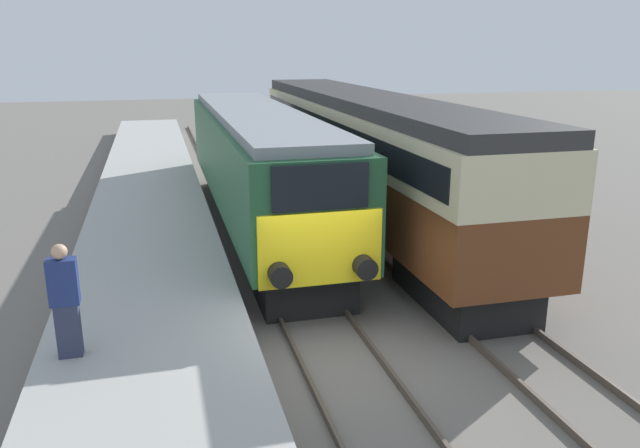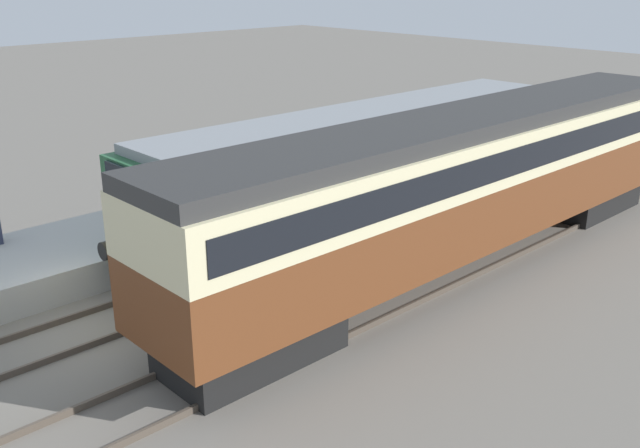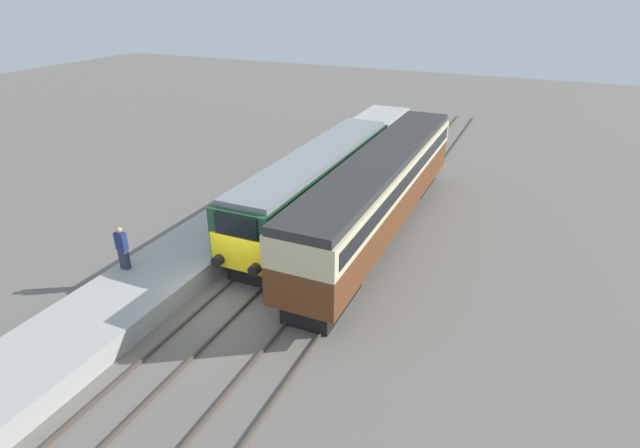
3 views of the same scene
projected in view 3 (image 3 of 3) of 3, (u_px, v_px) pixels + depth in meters
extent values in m
plane|color=slate|center=(223.00, 309.00, 19.18)|extent=(120.00, 120.00, 0.00)
cube|color=#A8A8A3|center=(255.00, 208.00, 26.79)|extent=(3.50, 50.00, 0.81)
cube|color=#4C4238|center=(270.00, 247.00, 23.52)|extent=(0.07, 60.00, 0.14)
cube|color=#4C4238|center=(298.00, 253.00, 22.99)|extent=(0.07, 60.00, 0.14)
cube|color=#4C4238|center=(337.00, 262.00, 22.27)|extent=(0.07, 60.00, 0.14)
cube|color=#4C4238|center=(367.00, 269.00, 21.74)|extent=(0.07, 60.00, 0.14)
cube|color=black|center=(271.00, 253.00, 22.12)|extent=(2.03, 4.00, 1.00)
cube|color=black|center=(351.00, 180.00, 30.31)|extent=(2.03, 4.00, 1.00)
cube|color=#235633|center=(318.00, 180.00, 25.46)|extent=(2.70, 14.96, 2.46)
cube|color=yellow|center=(238.00, 254.00, 19.49)|extent=(2.48, 0.10, 1.48)
cube|color=black|center=(236.00, 226.00, 18.96)|extent=(1.89, 0.10, 0.89)
cube|color=gray|center=(317.00, 155.00, 24.87)|extent=(2.38, 14.37, 0.24)
cylinder|color=black|center=(218.00, 261.00, 19.80)|extent=(0.44, 0.35, 0.44)
cylinder|color=black|center=(255.00, 270.00, 19.17)|extent=(0.44, 0.35, 0.44)
cube|color=black|center=(323.00, 294.00, 19.25)|extent=(1.89, 3.60, 0.95)
cube|color=black|center=(414.00, 179.00, 30.56)|extent=(1.89, 3.60, 0.95)
cube|color=brown|center=(380.00, 200.00, 24.36)|extent=(2.70, 18.17, 1.56)
cube|color=beige|center=(382.00, 173.00, 23.76)|extent=(2.71, 18.17, 1.23)
cube|color=black|center=(382.00, 173.00, 23.76)|extent=(2.75, 17.44, 0.67)
cube|color=#2D2D2D|center=(383.00, 157.00, 23.41)|extent=(2.48, 18.17, 0.36)
cube|color=#2D334C|center=(124.00, 259.00, 20.13)|extent=(0.36, 0.24, 0.88)
cube|color=navy|center=(121.00, 241.00, 19.78)|extent=(0.44, 0.26, 0.73)
sphere|color=tan|center=(119.00, 230.00, 19.57)|extent=(0.24, 0.24, 0.24)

